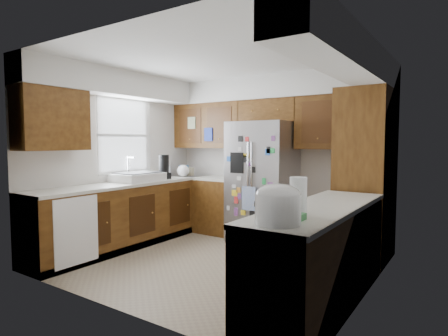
{
  "coord_description": "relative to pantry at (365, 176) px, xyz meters",
  "views": [
    {
      "loc": [
        2.64,
        -3.76,
        1.5
      ],
      "look_at": [
        -0.12,
        0.35,
        1.16
      ],
      "focal_mm": 30.0,
      "sensor_mm": 36.0,
      "label": 1
    }
  ],
  "objects": [
    {
      "name": "rice_cooker",
      "position": [
        -0.0,
        -2.53,
        -0.01
      ],
      "size": [
        0.33,
        0.33,
        0.29
      ],
      "color": "white",
      "rests_on": "right_counter_run"
    },
    {
      "name": "fridge",
      "position": [
        -1.5,
        0.05,
        -0.17
      ],
      "size": [
        0.9,
        0.79,
        1.8
      ],
      "color": "#99999E",
      "rests_on": "ground"
    },
    {
      "name": "left_counter_run",
      "position": [
        -2.86,
        -1.12,
        -0.65
      ],
      "size": [
        1.36,
        3.2,
        0.92
      ],
      "color": "#40230C",
      "rests_on": "ground"
    },
    {
      "name": "left_counter_clutter",
      "position": [
        -2.95,
        -0.31,
        -0.02
      ],
      "size": [
        0.34,
        0.82,
        0.38
      ],
      "color": "black",
      "rests_on": "left_counter_run"
    },
    {
      "name": "fridge_top_items",
      "position": [
        -1.63,
        0.23,
        1.19
      ],
      "size": [
        0.55,
        0.3,
        0.26
      ],
      "color": "#1629C8",
      "rests_on": "bridge_cabinet"
    },
    {
      "name": "room_shell",
      "position": [
        -1.61,
        -0.79,
        0.75
      ],
      "size": [
        3.64,
        3.24,
        2.52
      ],
      "color": "silver",
      "rests_on": "ground"
    },
    {
      "name": "right_counter_run",
      "position": [
        0.0,
        -1.62,
        -0.65
      ],
      "size": [
        0.63,
        2.25,
        0.92
      ],
      "color": "#40230C",
      "rests_on": "ground"
    },
    {
      "name": "pantry",
      "position": [
        0.0,
        0.0,
        0.0
      ],
      "size": [
        0.6,
        0.9,
        2.15
      ],
      "primitive_type": "cube",
      "color": "#40230C",
      "rests_on": "ground"
    },
    {
      "name": "sink_assembly",
      "position": [
        -3.0,
        -1.05,
        -0.09
      ],
      "size": [
        0.52,
        0.7,
        0.37
      ],
      "color": "white",
      "rests_on": "left_counter_run"
    },
    {
      "name": "floor",
      "position": [
        -1.5,
        -1.15,
        -1.07
      ],
      "size": [
        3.6,
        3.6,
        0.0
      ],
      "primitive_type": "plane",
      "color": "tan",
      "rests_on": "ground"
    },
    {
      "name": "bridge_cabinet",
      "position": [
        -1.5,
        0.28,
        0.9
      ],
      "size": [
        0.96,
        0.34,
        0.35
      ],
      "primitive_type": "cube",
      "color": "#40230C",
      "rests_on": "fridge"
    },
    {
      "name": "paper_towel",
      "position": [
        -0.01,
        -2.14,
        -0.0
      ],
      "size": [
        0.14,
        0.14,
        0.3
      ],
      "primitive_type": "cylinder",
      "color": "white",
      "rests_on": "right_counter_run"
    }
  ]
}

